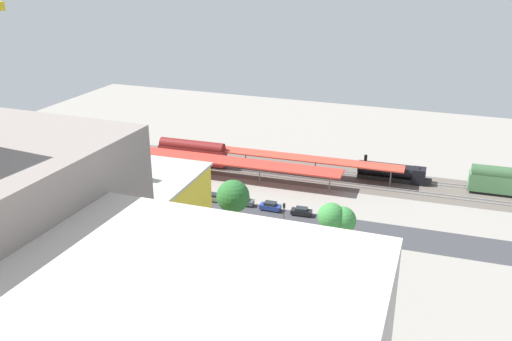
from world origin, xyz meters
TOP-DOWN VIEW (x-y plane):
  - ground_plane at (0.00, 0.00)m, footprint 174.20×174.20m
  - rail_bed at (0.00, -20.21)m, footprint 109.29×18.14m
  - street_asphalt at (0.00, 4.19)m, footprint 109.11×12.54m
  - track_rails at (0.00, -20.21)m, footprint 108.82×11.70m
  - platform_canopy_near at (6.12, -11.67)m, footprint 52.32×7.11m
  - platform_canopy_far at (-4.03, -19.24)m, footprint 55.84×6.00m
  - locomotive at (-29.51, -23.50)m, footprint 16.25×3.51m
  - passenger_coach at (-53.48, -23.50)m, footprint 17.18×3.72m
  - freight_coach_far at (17.24, -16.91)m, footprint 16.89×3.41m
  - parked_car_0 at (-14.89, 0.70)m, footprint 4.13×2.08m
  - parked_car_1 at (-8.51, 0.68)m, footprint 4.15×1.82m
  - parked_car_2 at (-2.52, 0.26)m, footprint 4.52×2.23m
  - parked_car_3 at (4.36, 0.47)m, footprint 4.73×1.91m
  - parked_car_4 at (10.43, 0.53)m, footprint 4.36×2.10m
  - construction_building at (13.89, 29.04)m, footprint 37.69×20.77m
  - construction_roof_slab at (13.89, 29.04)m, footprint 38.31×21.39m
  - box_truck_0 at (20.46, 14.40)m, footprint 8.95×2.53m
  - street_tree_0 at (-4.23, 9.36)m, footprint 6.12×6.12m
  - street_tree_1 at (-22.60, 9.70)m, footprint 4.72×4.72m
  - street_tree_2 at (37.96, 10.13)m, footprint 4.76×4.76m
  - street_tree_3 at (-24.38, 8.87)m, footprint 4.85×4.85m
  - traffic_light at (-13.93, 9.09)m, footprint 0.50×0.36m

SIDE VIEW (x-z plane):
  - ground_plane at x=0.00m, z-range 0.00..0.00m
  - rail_bed at x=0.00m, z-range 0.00..0.01m
  - street_asphalt at x=0.00m, z-range 0.00..0.01m
  - track_rails at x=0.00m, z-range 0.12..0.24m
  - parked_car_3 at x=4.36m, z-range -0.08..1.53m
  - parked_car_0 at x=-14.89m, z-range -0.08..1.53m
  - parked_car_4 at x=10.43m, z-range -0.10..1.60m
  - parked_car_2 at x=-2.52m, z-range -0.09..1.63m
  - parked_car_1 at x=-8.51m, z-range -0.09..1.66m
  - box_truck_0 at x=20.46m, z-range -0.02..3.45m
  - locomotive at x=-29.51m, z-range -0.75..4.58m
  - passenger_coach at x=-53.48m, z-range 0.15..6.31m
  - freight_coach_far at x=17.24m, z-range 0.17..6.34m
  - traffic_light at x=-13.93m, z-range 1.02..7.02m
  - platform_canopy_far at x=-4.03m, z-range 1.98..6.33m
  - platform_canopy_near at x=6.12m, z-range 2.02..6.45m
  - street_tree_3 at x=-24.38m, z-range 0.96..7.78m
  - street_tree_1 at x=-22.60m, z-range 1.41..9.01m
  - street_tree_2 at x=37.96m, z-range 1.61..9.64m
  - street_tree_0 at x=-4.23m, z-range 1.46..10.51m
  - construction_building at x=13.89m, z-range 0.00..15.42m
  - construction_roof_slab at x=13.89m, z-range 15.42..15.82m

